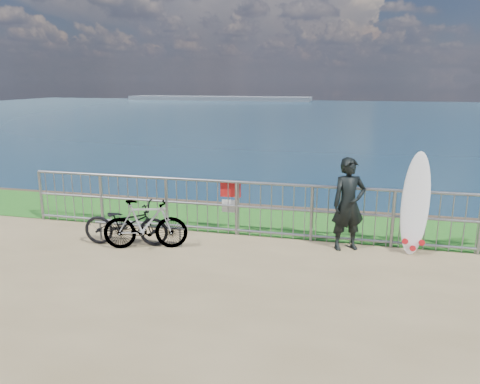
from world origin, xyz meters
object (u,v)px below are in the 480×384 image
(surfboard, at_px, (415,207))
(bicycle_near, at_px, (126,223))
(surfer, at_px, (349,204))
(bicycle_far, at_px, (145,224))

(surfboard, relative_size, bicycle_near, 1.14)
(surfer, height_order, surfboard, surfboard)
(surfer, relative_size, bicycle_far, 1.11)
(surfer, xyz_separation_m, bicycle_near, (-4.08, -0.78, -0.43))
(surfboard, bearing_deg, bicycle_far, -168.35)
(surfer, xyz_separation_m, surfboard, (1.16, 0.11, -0.01))
(surfer, bearing_deg, surfboard, -18.46)
(bicycle_near, xyz_separation_m, bicycle_far, (0.45, -0.10, 0.04))
(bicycle_near, bearing_deg, surfboard, -88.53)
(surfer, height_order, bicycle_near, surfer)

